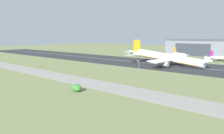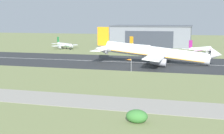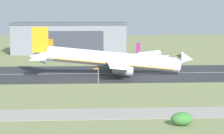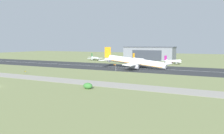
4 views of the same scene
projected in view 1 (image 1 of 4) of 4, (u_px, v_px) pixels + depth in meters
ground_plane at (81, 69)px, 128.91m from camera, size 662.22×662.22×0.00m
runway_strip at (131, 62)px, 165.77m from camera, size 422.22×50.19×0.06m
runway_centreline at (131, 62)px, 165.76m from camera, size 379.99×0.70×0.01m
taxiway_road at (47, 74)px, 111.95m from camera, size 316.66×12.55×0.05m
hangar_building at (197, 47)px, 222.29m from camera, size 58.76×27.61×15.83m
airplane_landing at (168, 58)px, 142.23m from camera, size 57.84×43.97×16.56m
airplane_parked_west at (132, 52)px, 231.11m from camera, size 21.01×19.01×7.94m
airplane_parked_centre at (222, 58)px, 166.18m from camera, size 19.03×20.93×8.41m
airplane_parked_east at (180, 55)px, 196.03m from camera, size 20.93×18.39×9.07m
shrub_clump at (77, 88)px, 76.62m from camera, size 4.27×3.10×2.66m
windsock_pole at (137, 61)px, 128.69m from camera, size 2.03×1.24×5.10m
runway_sign at (42, 65)px, 136.27m from camera, size 1.58×0.13×1.57m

